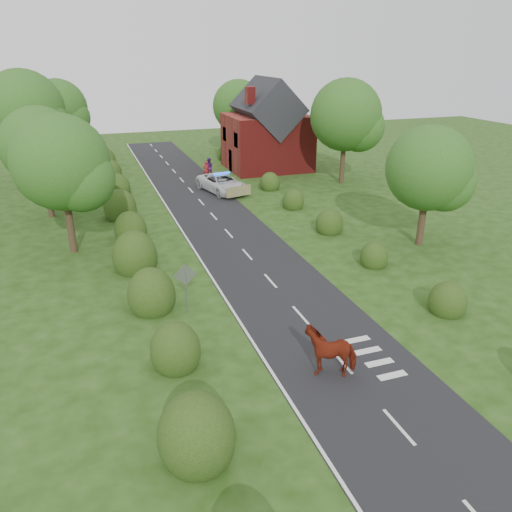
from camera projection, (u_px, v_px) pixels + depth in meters
name	position (u px, v px, depth m)	size (l,w,h in m)	color
ground	(301.00, 315.00, 23.55)	(120.00, 120.00, 0.00)	#1E3E0D
road	(217.00, 220.00, 36.62)	(6.00, 70.00, 0.02)	black
road_markings	(203.00, 232.00, 34.32)	(4.96, 70.00, 0.01)	white
hedgerow_left	(131.00, 236.00, 31.47)	(2.75, 50.41, 3.00)	black
hedgerow_right	(321.00, 219.00, 35.13)	(2.10, 45.78, 2.10)	black
tree_left_a	(66.00, 167.00, 28.86)	(5.74, 5.60, 8.38)	#332316
tree_left_b	(44.00, 149.00, 35.49)	(5.74, 5.60, 8.07)	#332316
tree_left_c	(28.00, 113.00, 43.17)	(6.97, 6.80, 10.22)	#332316
tree_left_d	(61.00, 110.00, 53.00)	(6.15, 6.00, 8.89)	#332316
tree_right_a	(433.00, 172.00, 30.28)	(5.33, 5.20, 7.56)	#332316
tree_right_b	(349.00, 118.00, 44.68)	(6.56, 6.40, 9.40)	#332316
tree_right_c	(242.00, 109.00, 57.33)	(6.15, 6.00, 8.58)	#332316
road_sign	(186.00, 282.00, 23.13)	(1.06, 0.08, 2.53)	gray
house	(267.00, 132.00, 51.15)	(8.00, 7.40, 9.17)	maroon
cow	(330.00, 352.00, 19.25)	(1.21, 2.28, 1.62)	#5B1B0D
police_van	(222.00, 183.00, 43.67)	(3.88, 6.14, 1.72)	silver
pedestrian_red	(206.00, 170.00, 48.07)	(0.63, 0.42, 1.74)	maroon
pedestrian_purple	(209.00, 167.00, 48.88)	(0.90, 0.70, 1.86)	#4D176C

